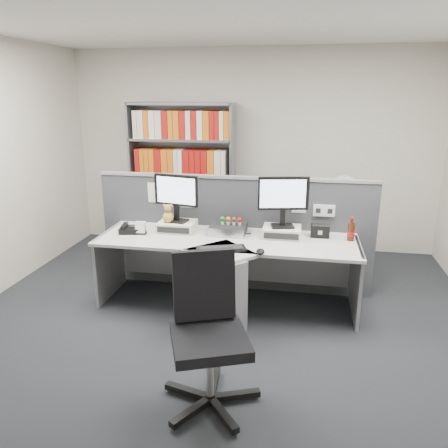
% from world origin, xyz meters
% --- Properties ---
extents(ground, '(5.50, 5.50, 0.00)m').
position_xyz_m(ground, '(0.00, 0.00, 0.00)').
color(ground, '#2A2C31').
rests_on(ground, ground).
extents(room_shell, '(5.04, 5.54, 2.72)m').
position_xyz_m(room_shell, '(0.00, 0.00, 1.79)').
color(room_shell, beige).
rests_on(room_shell, ground).
extents(partition, '(3.00, 0.08, 1.27)m').
position_xyz_m(partition, '(0.00, 1.25, 0.65)').
color(partition, '#414349').
rests_on(partition, ground).
extents(desk, '(2.60, 1.20, 0.72)m').
position_xyz_m(desk, '(0.00, 0.60, 0.46)').
color(desk, beige).
rests_on(desk, ground).
extents(monitor_riser_left, '(0.38, 0.31, 0.10)m').
position_xyz_m(monitor_riser_left, '(-0.56, 0.98, 0.77)').
color(monitor_riser_left, beige).
rests_on(monitor_riser_left, desk).
extents(monitor_riser_right, '(0.38, 0.31, 0.10)m').
position_xyz_m(monitor_riser_right, '(0.54, 0.98, 0.77)').
color(monitor_riser_right, beige).
rests_on(monitor_riser_right, desk).
extents(monitor_left, '(0.48, 0.20, 0.50)m').
position_xyz_m(monitor_left, '(-0.56, 0.98, 1.12)').
color(monitor_left, black).
rests_on(monitor_left, monitor_riser_left).
extents(monitor_right, '(0.50, 0.20, 0.51)m').
position_xyz_m(monitor_right, '(0.54, 0.98, 1.13)').
color(monitor_right, black).
rests_on(monitor_right, monitor_riser_right).
extents(desktop_pc, '(0.36, 0.32, 0.10)m').
position_xyz_m(desktop_pc, '(-0.02, 0.99, 0.77)').
color(desktop_pc, black).
rests_on(desktop_pc, desk).
extents(figurines, '(0.23, 0.05, 0.09)m').
position_xyz_m(figurines, '(0.01, 0.97, 0.87)').
color(figurines, beige).
rests_on(figurines, desktop_pc).
extents(keyboard, '(0.49, 0.31, 0.03)m').
position_xyz_m(keyboard, '(0.01, 0.46, 0.73)').
color(keyboard, black).
rests_on(keyboard, desk).
extents(mouse, '(0.08, 0.12, 0.05)m').
position_xyz_m(mouse, '(0.37, 0.44, 0.74)').
color(mouse, black).
rests_on(mouse, desk).
extents(desk_phone, '(0.24, 0.23, 0.09)m').
position_xyz_m(desk_phone, '(-1.03, 0.83, 0.75)').
color(desk_phone, black).
rests_on(desk_phone, desk).
extents(desk_calendar, '(0.11, 0.08, 0.13)m').
position_xyz_m(desk_calendar, '(-0.90, 0.79, 0.78)').
color(desk_calendar, black).
rests_on(desk_calendar, desk).
extents(plush_toy, '(0.11, 0.11, 0.20)m').
position_xyz_m(plush_toy, '(-0.64, 0.93, 0.90)').
color(plush_toy, '#B49A3C').
rests_on(plush_toy, monitor_riser_left).
extents(speaker, '(0.19, 0.10, 0.13)m').
position_xyz_m(speaker, '(0.91, 1.03, 0.78)').
color(speaker, black).
rests_on(speaker, desk).
extents(cola_bottle, '(0.07, 0.07, 0.24)m').
position_xyz_m(cola_bottle, '(1.21, 0.98, 0.81)').
color(cola_bottle, '#3F190A').
rests_on(cola_bottle, desk).
extents(shelving_unit, '(1.41, 0.40, 2.00)m').
position_xyz_m(shelving_unit, '(-0.90, 2.44, 0.98)').
color(shelving_unit, slate).
rests_on(shelving_unit, ground).
extents(filing_cabinet, '(0.45, 0.61, 0.70)m').
position_xyz_m(filing_cabinet, '(1.20, 1.99, 0.35)').
color(filing_cabinet, slate).
rests_on(filing_cabinet, ground).
extents(desk_fan, '(0.29, 0.17, 0.49)m').
position_xyz_m(desk_fan, '(1.20, 1.99, 1.00)').
color(desk_fan, white).
rests_on(desk_fan, filing_cabinet).
extents(office_chair, '(0.70, 0.69, 1.06)m').
position_xyz_m(office_chair, '(0.12, -0.66, 0.57)').
color(office_chair, silver).
rests_on(office_chair, ground).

